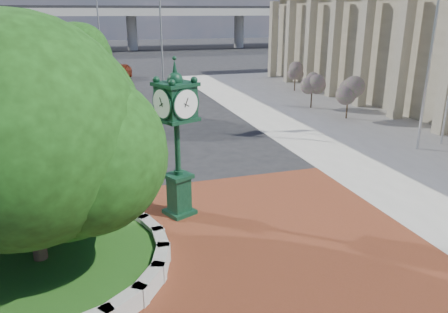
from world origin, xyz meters
TOP-DOWN VIEW (x-y plane):
  - ground at (0.00, 0.00)m, footprint 200.00×200.00m
  - plaza at (0.00, -1.00)m, footprint 12.00×12.00m
  - sidewalk at (16.00, 10.00)m, footprint 20.00×50.00m
  - planter_wall at (-2.71, -0.00)m, footprint 2.96×6.77m
  - grass_bed at (-5.00, 0.00)m, footprint 6.10×6.10m
  - overpass at (-0.22, 70.00)m, footprint 90.00×12.00m
  - tree_planter at (-5.00, 0.00)m, footprint 5.20×5.20m
  - tree_street at (-4.00, 18.00)m, footprint 4.40×4.40m
  - post_clock at (-0.76, 2.30)m, footprint 1.38×1.38m
  - parked_car at (-0.02, 35.23)m, footprint 2.99×4.82m
  - flagpole_a at (12.25, 6.02)m, footprint 1.71×0.67m
  - street_lamp_near at (2.66, 23.83)m, footprint 1.79×0.41m
  - street_lamp_far at (-1.27, 43.04)m, footprint 2.26×0.28m
  - shrub_near at (12.46, 12.86)m, footprint 1.20×1.20m
  - shrub_mid at (11.86, 16.52)m, footprint 1.20×1.20m
  - shrub_far at (13.85, 23.25)m, footprint 1.20×1.20m

SIDE VIEW (x-z plane):
  - ground at x=0.00m, z-range 0.00..0.00m
  - plaza at x=0.00m, z-range 0.00..0.04m
  - sidewalk at x=16.00m, z-range 0.00..0.04m
  - grass_bed at x=-5.00m, z-range 0.00..0.40m
  - planter_wall at x=-2.71m, z-range 0.00..0.54m
  - parked_car at x=-0.02m, z-range 0.00..1.53m
  - shrub_near at x=12.46m, z-range 0.49..2.69m
  - shrub_mid at x=11.86m, z-range 0.49..2.69m
  - shrub_far at x=13.85m, z-range 0.49..2.69m
  - post_clock at x=-0.76m, z-range 0.26..5.53m
  - tree_street at x=-4.00m, z-range 0.52..5.96m
  - tree_planter at x=-5.00m, z-range 0.56..6.89m
  - street_lamp_near at x=2.66m, z-range 0.69..8.69m
  - flagpole_a at x=12.25m, z-range 0.14..11.46m
  - street_lamp_far at x=-1.27m, z-range 0.87..10.96m
  - overpass at x=-0.22m, z-range 2.79..10.29m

